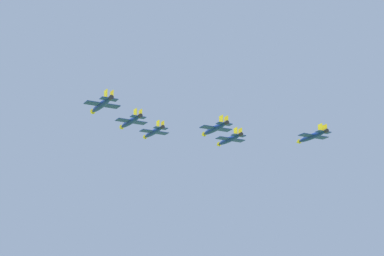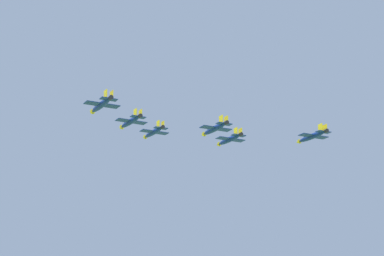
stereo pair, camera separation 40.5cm
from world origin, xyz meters
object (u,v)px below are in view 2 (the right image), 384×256
at_px(jet_right_wingman, 229,139).
at_px(jet_slot_rear, 215,128).
at_px(jet_left_wingman, 130,122).
at_px(jet_right_outer, 312,136).
at_px(jet_lead, 153,132).
at_px(jet_left_outer, 101,105).

relative_size(jet_right_wingman, jet_slot_rear, 1.04).
bearing_deg(jet_left_wingman, jet_right_outer, -111.80).
xyz_separation_m(jet_lead, jet_slot_rear, (23.01, 30.14, -8.59)).
bearing_deg(jet_slot_rear, jet_right_outer, -88.90).
bearing_deg(jet_left_outer, jet_right_outer, -89.21).
height_order(jet_lead, jet_right_outer, jet_lead).
relative_size(jet_left_outer, jet_right_outer, 0.98).
height_order(jet_lead, jet_slot_rear, jet_lead).
xyz_separation_m(jet_right_wingman, jet_right_outer, (-1.31, 24.85, -1.55)).
relative_size(jet_right_wingman, jet_left_outer, 1.01).
relative_size(jet_lead, jet_left_outer, 1.03).
distance_m(jet_right_outer, jet_slot_rear, 32.31).
xyz_separation_m(jet_right_outer, jet_slot_rear, (25.62, -19.56, -2.19)).
height_order(jet_left_wingman, jet_left_outer, jet_left_wingman).
bearing_deg(jet_right_outer, jet_right_wingman, 40.94).
distance_m(jet_left_outer, jet_slot_rear, 32.27).
xyz_separation_m(jet_lead, jet_left_outer, (48.63, 10.58, -7.01)).
distance_m(jet_right_wingman, jet_slot_rear, 25.17).
height_order(jet_lead, jet_right_wingman, jet_lead).
xyz_separation_m(jet_lead, jet_right_outer, (-2.61, 49.70, -6.40)).
bearing_deg(jet_left_outer, jet_lead, -39.58).
relative_size(jet_lead, jet_slot_rear, 1.05).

